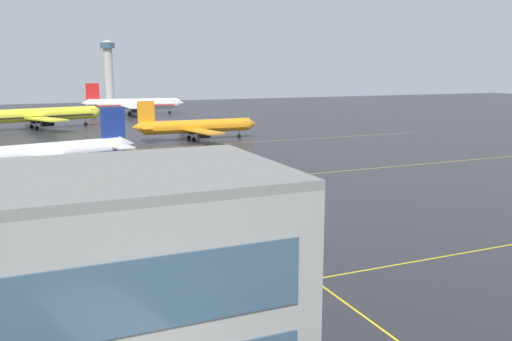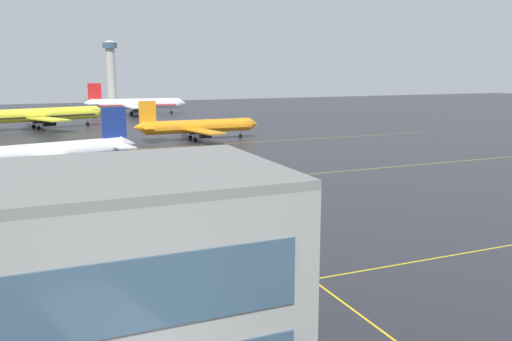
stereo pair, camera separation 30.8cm
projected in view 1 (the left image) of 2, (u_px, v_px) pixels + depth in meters
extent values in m
cone|color=blue|center=(193.00, 228.00, 46.53)|extent=(3.52, 4.39, 3.88)
cube|color=#385166|center=(165.00, 223.00, 46.00)|extent=(2.66, 3.97, 0.73)
cylinder|color=#99999E|center=(142.00, 259.00, 46.23)|extent=(0.29, 0.29, 1.72)
cylinder|color=black|center=(142.00, 271.00, 46.45)|extent=(1.22, 0.72, 1.15)
cylinder|color=white|center=(33.00, 154.00, 88.85)|extent=(30.07, 9.93, 3.56)
cone|color=white|center=(127.00, 144.00, 98.24)|extent=(3.66, 3.95, 3.39)
cube|color=navy|center=(113.00, 123.00, 96.08)|extent=(4.47, 1.30, 5.63)
cube|color=white|center=(111.00, 143.00, 99.35)|extent=(3.98, 5.41, 0.23)
cube|color=white|center=(122.00, 147.00, 94.87)|extent=(3.98, 5.41, 0.23)
cube|color=white|center=(27.00, 151.00, 95.85)|extent=(10.25, 14.82, 0.38)
cube|color=white|center=(52.00, 164.00, 83.14)|extent=(4.98, 14.10, 0.38)
cylinder|color=navy|center=(25.00, 161.00, 92.96)|extent=(3.54, 2.61, 1.97)
cylinder|color=navy|center=(40.00, 169.00, 85.19)|extent=(3.54, 2.61, 1.97)
cube|color=navy|center=(33.00, 157.00, 88.93)|extent=(27.74, 9.45, 0.34)
cylinder|color=#99999E|center=(42.00, 165.00, 92.30)|extent=(0.26, 0.26, 1.55)
cylinder|color=black|center=(42.00, 171.00, 92.49)|extent=(1.10, 0.63, 1.03)
cylinder|color=#99999E|center=(49.00, 169.00, 88.41)|extent=(0.26, 0.26, 1.55)
cylinder|color=black|center=(50.00, 175.00, 88.61)|extent=(1.10, 0.63, 1.03)
cylinder|color=orange|center=(198.00, 126.00, 135.24)|extent=(27.68, 3.43, 3.28)
cone|color=orange|center=(252.00, 124.00, 140.98)|extent=(2.26, 3.23, 3.22)
cone|color=orange|center=(137.00, 127.00, 129.34)|extent=(2.78, 3.14, 3.12)
cube|color=orange|center=(146.00, 112.00, 129.50)|extent=(4.15, 0.33, 5.19)
cube|color=orange|center=(147.00, 128.00, 127.69)|extent=(2.79, 4.51, 0.21)
cube|color=orange|center=(143.00, 126.00, 132.38)|extent=(2.79, 4.51, 0.21)
cube|color=orange|center=(203.00, 131.00, 128.37)|extent=(7.03, 13.61, 0.35)
cube|color=orange|center=(187.00, 125.00, 141.65)|extent=(7.15, 13.63, 0.35)
cylinder|color=#333338|center=(204.00, 134.00, 131.56)|extent=(2.95, 1.83, 1.82)
cylinder|color=#333338|center=(193.00, 131.00, 139.68)|extent=(2.95, 1.83, 1.82)
cube|color=#385166|center=(245.00, 122.00, 140.13)|extent=(1.57, 3.03, 0.61)
cube|color=orange|center=(198.00, 128.00, 135.32)|extent=(25.47, 3.45, 0.31)
cylinder|color=#99999E|center=(239.00, 132.00, 139.96)|extent=(0.24, 0.24, 1.43)
cylinder|color=black|center=(239.00, 136.00, 140.14)|extent=(0.95, 0.39, 0.95)
cylinder|color=#99999E|center=(194.00, 136.00, 132.95)|extent=(0.24, 0.24, 1.43)
cylinder|color=black|center=(194.00, 140.00, 133.13)|extent=(0.95, 0.39, 0.95)
cylinder|color=#99999E|center=(189.00, 134.00, 137.01)|extent=(0.24, 0.24, 1.43)
cylinder|color=black|center=(189.00, 137.00, 137.19)|extent=(0.95, 0.39, 0.95)
cylinder|color=yellow|center=(40.00, 115.00, 160.01)|extent=(33.39, 11.95, 3.97)
cone|color=yellow|center=(99.00, 112.00, 170.77)|extent=(3.58, 4.43, 3.89)
cube|color=yellow|center=(46.00, 119.00, 152.57)|extent=(11.76, 16.46, 0.42)
cube|color=yellow|center=(29.00, 115.00, 166.44)|extent=(5.98, 15.85, 0.42)
cylinder|color=black|center=(47.00, 123.00, 156.26)|extent=(3.98, 2.99, 2.19)
cylinder|color=black|center=(37.00, 120.00, 164.75)|extent=(3.98, 2.99, 2.19)
cube|color=#385166|center=(91.00, 110.00, 169.23)|extent=(2.71, 4.00, 0.73)
cube|color=black|center=(41.00, 116.00, 160.10)|extent=(30.81, 11.34, 0.38)
cylinder|color=#99999E|center=(86.00, 121.00, 168.58)|extent=(0.29, 0.29, 1.72)
cylinder|color=black|center=(86.00, 124.00, 168.79)|extent=(1.23, 0.73, 1.15)
cylinder|color=#99999E|center=(36.00, 124.00, 157.12)|extent=(0.29, 0.29, 1.72)
cylinder|color=black|center=(37.00, 128.00, 157.34)|extent=(1.23, 0.73, 1.15)
cylinder|color=#99999E|center=(31.00, 123.00, 161.37)|extent=(0.29, 0.29, 1.72)
cylinder|color=black|center=(32.00, 127.00, 161.58)|extent=(1.23, 0.73, 1.15)
cylinder|color=white|center=(135.00, 104.00, 210.04)|extent=(33.51, 9.46, 3.96)
cone|color=white|center=(181.00, 103.00, 214.23)|extent=(3.32, 4.28, 3.88)
cone|color=white|center=(86.00, 103.00, 205.70)|extent=(3.91, 4.26, 3.76)
cube|color=red|center=(92.00, 92.00, 205.49)|extent=(4.99, 1.20, 6.25)
cube|color=white|center=(91.00, 104.00, 203.23)|extent=(4.19, 5.89, 0.25)
cube|color=white|center=(92.00, 103.00, 209.19)|extent=(4.19, 5.89, 0.25)
cube|color=white|center=(132.00, 107.00, 201.47)|extent=(6.06, 15.83, 0.42)
cube|color=white|center=(132.00, 104.00, 218.36)|extent=(10.78, 16.52, 0.42)
cylinder|color=#4C4C51|center=(136.00, 110.00, 205.30)|extent=(3.86, 2.75, 2.19)
cylinder|color=#4C4C51|center=(135.00, 108.00, 215.63)|extent=(3.86, 2.75, 2.19)
cube|color=#385166|center=(174.00, 102.00, 213.57)|extent=(2.46, 3.90, 0.73)
cube|color=red|center=(135.00, 105.00, 210.13)|extent=(30.89, 9.05, 0.37)
cylinder|color=#99999E|center=(169.00, 110.00, 213.67)|extent=(0.29, 0.29, 1.72)
cylinder|color=black|center=(170.00, 112.00, 213.89)|extent=(1.21, 0.65, 1.15)
cylinder|color=#99999E|center=(130.00, 111.00, 207.45)|extent=(0.29, 0.29, 1.72)
cylinder|color=black|center=(130.00, 114.00, 207.67)|extent=(1.21, 0.65, 1.15)
cylinder|color=#99999E|center=(129.00, 110.00, 212.62)|extent=(0.29, 0.29, 1.72)
cylinder|color=black|center=(129.00, 113.00, 212.84)|extent=(1.21, 0.65, 1.15)
cube|color=yellow|center=(313.00, 279.00, 46.12)|extent=(162.84, 0.20, 0.01)
cube|color=yellow|center=(183.00, 185.00, 83.43)|extent=(162.84, 0.20, 0.01)
cube|color=yellow|center=(133.00, 149.00, 120.74)|extent=(162.84, 0.20, 0.01)
cube|color=yellow|center=(229.00, 219.00, 64.78)|extent=(0.20, 182.00, 0.01)
cylinder|color=#ADA89E|center=(109.00, 74.00, 316.49)|extent=(5.20, 5.20, 29.52)
cylinder|color=#385166|center=(107.00, 45.00, 313.41)|extent=(8.40, 8.40, 3.20)
cone|color=#ADA89E|center=(107.00, 41.00, 312.94)|extent=(8.82, 8.82, 1.80)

